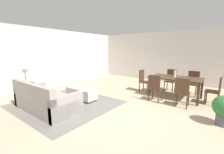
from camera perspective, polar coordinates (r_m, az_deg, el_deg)
name	(u,v)px	position (r m, az deg, el deg)	size (l,w,h in m)	color
ground_plane	(122,113)	(4.27, 3.68, -13.67)	(10.80, 10.80, 0.00)	tan
wall_back	(174,57)	(8.54, 22.81, 6.99)	(9.00, 0.12, 2.70)	beige
wall_left	(48,58)	(7.64, -23.42, 6.63)	(0.12, 11.00, 2.70)	beige
area_rug	(66,104)	(5.17, -17.15, -9.72)	(3.00, 2.80, 0.01)	slate
couch	(45,101)	(4.80, -24.28, -8.22)	(2.08, 0.97, 0.86)	gray
ottoman_table	(81,93)	(5.41, -11.63, -5.98)	(1.15, 0.46, 0.41)	silver
side_table	(26,87)	(5.96, -30.00, -3.47)	(0.40, 0.40, 0.58)	brown
table_lamp	(25,72)	(5.87, -30.48, 1.60)	(0.26, 0.26, 0.53)	brown
dining_table	(175,80)	(5.87, 23.18, -0.89)	(1.74, 1.00, 0.76)	#422B1C
dining_chair_near_left	(155,87)	(5.20, 16.18, -3.59)	(0.40, 0.40, 0.92)	#422B1C
dining_chair_near_right	(182,91)	(4.97, 25.29, -4.83)	(0.42, 0.42, 0.92)	#422B1C
dining_chair_far_left	(171,79)	(6.81, 21.65, -0.66)	(0.42, 0.42, 0.92)	#422B1C
dining_chair_far_right	(193,81)	(6.62, 28.60, -1.50)	(0.41, 0.41, 0.92)	#422B1C
dining_chair_head_east	(216,89)	(5.71, 35.07, -3.87)	(0.42, 0.42, 0.92)	#422B1C
dining_chair_head_west	(144,80)	(6.32, 12.04, -0.96)	(0.41, 0.41, 0.92)	#422B1C
vase_centerpiece	(175,74)	(5.80, 23.02, 1.10)	(0.09, 0.09, 0.25)	silver
potted_plant	(224,108)	(4.33, 37.08, -9.55)	(0.49, 0.49, 0.72)	#4C4C51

